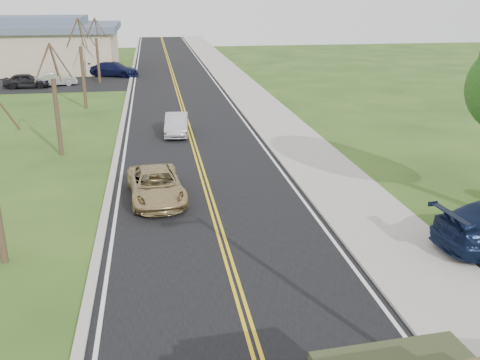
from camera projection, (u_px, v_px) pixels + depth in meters
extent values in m
cube|color=black|center=(178.00, 91.00, 45.90)|extent=(8.00, 120.00, 0.01)
cube|color=#9E998E|center=(225.00, 90.00, 46.51)|extent=(0.30, 120.00, 0.12)
cube|color=#9E998E|center=(245.00, 89.00, 46.78)|extent=(3.20, 120.00, 0.10)
cube|color=#9E998E|center=(128.00, 92.00, 45.25)|extent=(0.30, 120.00, 0.10)
cylinder|color=#38281C|center=(58.00, 118.00, 27.42)|extent=(0.24, 0.24, 3.96)
cylinder|color=#38281C|center=(61.00, 61.00, 26.66)|extent=(0.96, 0.32, 1.79)
cylinder|color=#38281C|center=(54.00, 61.00, 27.05)|extent=(0.12, 1.22, 1.65)
cylinder|color=#38281C|center=(43.00, 61.00, 26.56)|extent=(0.93, 0.41, 1.79)
cylinder|color=#38281C|center=(42.00, 64.00, 26.02)|extent=(0.75, 0.99, 1.67)
cylinder|color=#38281C|center=(55.00, 62.00, 26.15)|extent=(0.55, 0.85, 1.80)
cylinder|color=#38281C|center=(83.00, 78.00, 38.52)|extent=(0.24, 0.24, 4.44)
cylinder|color=#38281C|center=(87.00, 32.00, 37.65)|extent=(1.07, 0.35, 2.00)
cylinder|color=#38281C|center=(81.00, 33.00, 38.09)|extent=(0.13, 1.36, 1.84)
cylinder|color=#38281C|center=(72.00, 32.00, 37.55)|extent=(1.03, 0.46, 2.00)
cylinder|color=#38281C|center=(72.00, 34.00, 36.95)|extent=(0.83, 1.10, 1.87)
cylinder|color=#38281C|center=(82.00, 33.00, 37.09)|extent=(0.61, 0.95, 2.01)
cylinder|color=#38281C|center=(98.00, 61.00, 49.75)|extent=(0.24, 0.24, 4.08)
cylinder|color=#38281C|center=(101.00, 28.00, 48.96)|extent=(0.99, 0.33, 1.84)
cylinder|color=#38281C|center=(96.00, 28.00, 49.36)|extent=(0.13, 1.25, 1.69)
cylinder|color=#38281C|center=(90.00, 28.00, 48.86)|extent=(0.95, 0.42, 1.85)
cylinder|color=#38281C|center=(91.00, 29.00, 48.30)|extent=(0.77, 1.02, 1.72)
cylinder|color=#38281C|center=(98.00, 28.00, 48.44)|extent=(0.57, 0.88, 1.85)
cube|color=tan|center=(21.00, 51.00, 57.67)|extent=(20.00, 12.00, 4.20)
cube|color=#475466|center=(17.00, 28.00, 56.87)|extent=(21.00, 13.00, 0.70)
cube|color=#475466|center=(17.00, 21.00, 56.64)|extent=(14.00, 8.00, 0.90)
cube|color=black|center=(67.00, 83.00, 49.97)|extent=(18.00, 10.00, 0.02)
imported|color=tan|center=(156.00, 185.00, 21.77)|extent=(2.54, 4.75, 1.27)
imported|color=silver|center=(177.00, 124.00, 31.87)|extent=(1.61, 3.85, 1.24)
imported|color=black|center=(26.00, 81.00, 47.33)|extent=(3.89, 1.59, 1.32)
imported|color=#BABABF|center=(55.00, 79.00, 48.44)|extent=(3.98, 2.26, 1.24)
imported|color=#0E1134|center=(114.00, 69.00, 53.93)|extent=(5.39, 3.82, 1.45)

